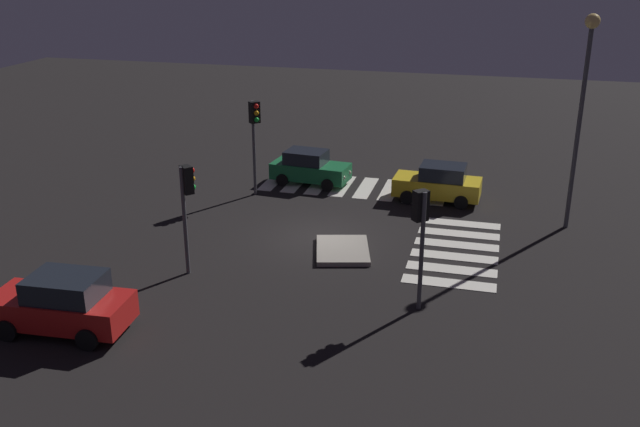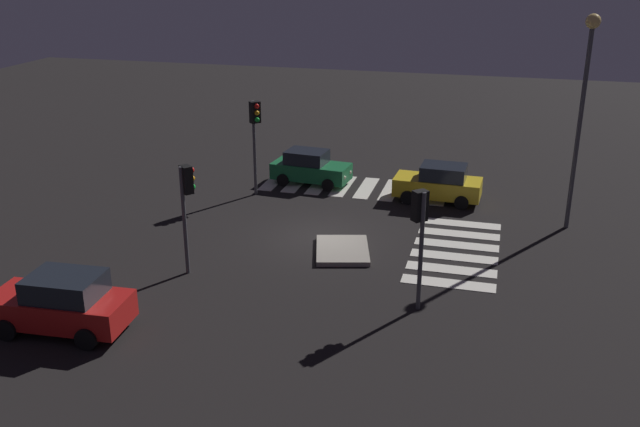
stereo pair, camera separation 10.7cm
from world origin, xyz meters
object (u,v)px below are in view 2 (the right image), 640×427
(traffic_island, at_px, (342,250))
(street_lamp, at_px, (584,89))
(car_green, at_px, (310,168))
(traffic_light_north, at_px, (255,125))
(car_yellow, at_px, (439,183))
(traffic_light_west, at_px, (187,193))
(traffic_light_south, at_px, (420,220))
(car_red, at_px, (62,303))

(traffic_island, height_order, street_lamp, street_lamp)
(car_green, height_order, traffic_light_north, traffic_light_north)
(traffic_island, bearing_deg, car_yellow, -22.91)
(traffic_island, bearing_deg, traffic_light_west, 122.37)
(traffic_island, bearing_deg, car_green, 23.97)
(traffic_light_west, xyz_separation_m, traffic_light_south, (-0.56, -7.99, 0.00))
(traffic_light_west, relative_size, traffic_light_north, 0.89)
(street_lamp, bearing_deg, car_red, 129.91)
(car_green, height_order, traffic_light_south, traffic_light_south)
(car_red, xyz_separation_m, traffic_light_north, (13.11, -1.42, 2.44))
(car_yellow, xyz_separation_m, traffic_light_north, (-1.38, 8.17, 2.50))
(car_red, distance_m, car_yellow, 17.37)
(traffic_island, bearing_deg, traffic_light_north, 44.67)
(car_red, bearing_deg, traffic_island, -134.33)
(traffic_island, xyz_separation_m, traffic_light_west, (-3.02, 4.76, 2.87))
(traffic_light_south, bearing_deg, car_green, -12.12)
(car_yellow, distance_m, traffic_light_north, 8.65)
(street_lamp, bearing_deg, traffic_light_north, 87.70)
(car_green, bearing_deg, car_yellow, -3.03)
(car_green, relative_size, traffic_light_north, 0.88)
(traffic_island, distance_m, street_lamp, 11.11)
(traffic_island, relative_size, traffic_light_south, 0.77)
(car_yellow, bearing_deg, traffic_light_south, 94.43)
(car_green, relative_size, car_yellow, 0.98)
(traffic_light_south, relative_size, street_lamp, 0.46)
(car_yellow, relative_size, traffic_light_south, 1.01)
(traffic_light_north, bearing_deg, car_yellow, 54.79)
(car_green, bearing_deg, traffic_island, -60.61)
(car_green, height_order, traffic_light_west, traffic_light_west)
(traffic_light_north, relative_size, street_lamp, 0.52)
(car_yellow, relative_size, traffic_light_north, 0.90)
(car_red, xyz_separation_m, car_yellow, (14.48, -9.59, -0.06))
(traffic_light_west, bearing_deg, traffic_light_north, 43.72)
(traffic_light_west, bearing_deg, car_green, 32.79)
(traffic_light_west, bearing_deg, car_yellow, 2.01)
(traffic_light_west, bearing_deg, traffic_light_south, -54.05)
(car_red, relative_size, traffic_light_south, 1.09)
(car_red, bearing_deg, car_green, -105.41)
(car_green, bearing_deg, traffic_light_north, -124.00)
(traffic_island, relative_size, car_red, 0.71)
(traffic_light_north, bearing_deg, car_green, 95.81)
(car_red, height_order, traffic_light_north, traffic_light_north)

